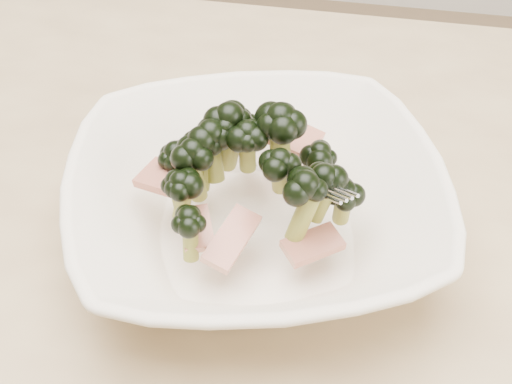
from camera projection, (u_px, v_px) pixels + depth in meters
The scene contains 2 objects.
dining_table at pixel (143, 281), 0.69m from camera, with size 1.20×0.80×0.75m.
broccoli_dish at pixel (255, 200), 0.57m from camera, with size 0.37×0.37×0.12m.
Camera 1 is at (0.20, -0.43, 1.17)m, focal length 50.00 mm.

